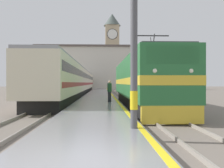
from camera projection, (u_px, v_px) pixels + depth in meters
name	position (u px, v px, depth m)	size (l,w,h in m)	color
ground_plane	(99.00, 97.00, 34.90)	(200.00, 200.00, 0.00)	#70665B
platform	(99.00, 97.00, 29.90)	(3.50, 140.00, 0.44)	gray
rail_track_near	(129.00, 99.00, 30.04)	(2.84, 140.00, 0.16)	#70665B
rail_track_far	(69.00, 99.00, 29.77)	(2.83, 140.00, 0.16)	#70665B
locomotive_train	(141.00, 82.00, 20.64)	(2.92, 18.77, 4.81)	black
passenger_train	(77.00, 81.00, 39.81)	(2.92, 51.39, 3.96)	black
person_on_platform	(110.00, 91.00, 20.18)	(0.34, 0.34, 1.64)	#23232D
clock_tower	(112.00, 49.00, 76.86)	(4.97, 4.97, 22.22)	tan
station_building	(87.00, 68.00, 69.97)	(27.19, 6.95, 11.69)	beige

